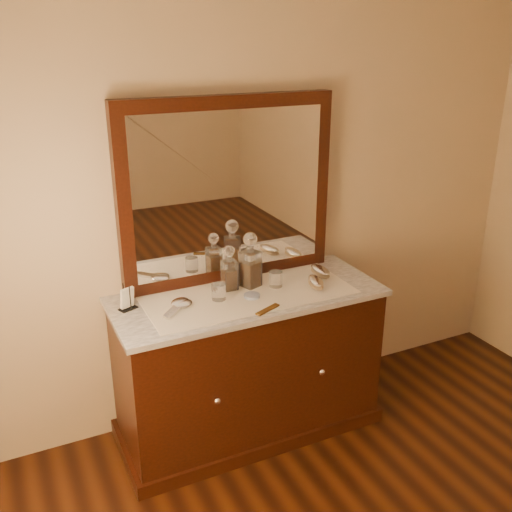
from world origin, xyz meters
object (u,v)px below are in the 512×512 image
object	(u,v)px
comb	(268,309)
hand_mirror_inner	(182,305)
dresser_cabinet	(248,365)
napkin_rack	(127,299)
brush_near	(316,282)
pin_dish	(252,296)
decanter_left	(229,272)
mirror_frame	(228,191)
decanter_right	(250,266)
hand_mirror_outer	(178,304)
brush_far	(320,271)

from	to	relation	value
comb	hand_mirror_inner	xyz separation A→B (m)	(-0.37, 0.22, 0.01)
dresser_cabinet	napkin_rack	bearing A→B (deg)	171.18
brush_near	pin_dish	bearing A→B (deg)	176.52
napkin_rack	decanter_left	world-z (taller)	decanter_left
pin_dish	decanter_left	bearing A→B (deg)	113.35
mirror_frame	hand_mirror_inner	world-z (taller)	mirror_frame
comb	decanter_right	bearing A→B (deg)	57.87
comb	decanter_left	xyz separation A→B (m)	(-0.07, 0.32, 0.09)
mirror_frame	comb	xyz separation A→B (m)	(0.00, -0.47, -0.49)
dresser_cabinet	hand_mirror_outer	size ratio (longest dim) A/B	6.95
comb	hand_mirror_outer	distance (m)	0.45
brush_far	hand_mirror_outer	xyz separation A→B (m)	(-0.85, -0.03, -0.01)
brush_far	pin_dish	bearing A→B (deg)	-168.35
decanter_left	brush_far	distance (m)	0.54
pin_dish	comb	xyz separation A→B (m)	(0.01, -0.17, -0.00)
brush_near	hand_mirror_outer	distance (m)	0.76
dresser_cabinet	comb	bearing A→B (deg)	-88.84
brush_far	hand_mirror_outer	bearing A→B (deg)	-178.23
brush_near	hand_mirror_outer	bearing A→B (deg)	172.82
dresser_cabinet	decanter_left	xyz separation A→B (m)	(-0.06, 0.09, 0.54)
decanter_right	brush_near	world-z (taller)	decanter_right
brush_near	brush_far	world-z (taller)	brush_far
mirror_frame	brush_near	size ratio (longest dim) A/B	6.89
mirror_frame	pin_dish	bearing A→B (deg)	-90.27
dresser_cabinet	pin_dish	distance (m)	0.45
decanter_left	hand_mirror_inner	bearing A→B (deg)	-161.89
napkin_rack	hand_mirror_inner	world-z (taller)	napkin_rack
decanter_right	brush_near	bearing A→B (deg)	-26.43
mirror_frame	brush_far	distance (m)	0.70
mirror_frame	dresser_cabinet	bearing A→B (deg)	-90.00
brush_far	hand_mirror_outer	size ratio (longest dim) A/B	0.83
comb	hand_mirror_outer	world-z (taller)	hand_mirror_outer
brush_near	decanter_right	bearing A→B (deg)	153.57
decanter_left	hand_mirror_outer	bearing A→B (deg)	-166.63
decanter_right	brush_near	distance (m)	0.37
decanter_right	hand_mirror_inner	distance (m)	0.44
comb	napkin_rack	size ratio (longest dim) A/B	1.16
hand_mirror_inner	napkin_rack	bearing A→B (deg)	157.65
mirror_frame	brush_far	size ratio (longest dim) A/B	7.15
brush_far	hand_mirror_outer	distance (m)	0.85
napkin_rack	decanter_right	distance (m)	0.67
mirror_frame	comb	bearing A→B (deg)	-89.45
pin_dish	mirror_frame	bearing A→B (deg)	89.73
dresser_cabinet	comb	distance (m)	0.50
dresser_cabinet	mirror_frame	world-z (taller)	mirror_frame
pin_dish	decanter_right	world-z (taller)	decanter_right
hand_mirror_inner	dresser_cabinet	bearing A→B (deg)	0.93
hand_mirror_outer	dresser_cabinet	bearing A→B (deg)	-2.91
dresser_cabinet	napkin_rack	world-z (taller)	napkin_rack
dresser_cabinet	decanter_right	size ratio (longest dim) A/B	4.59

